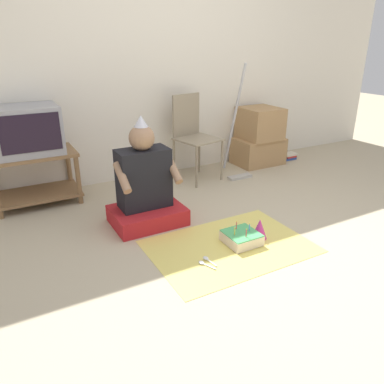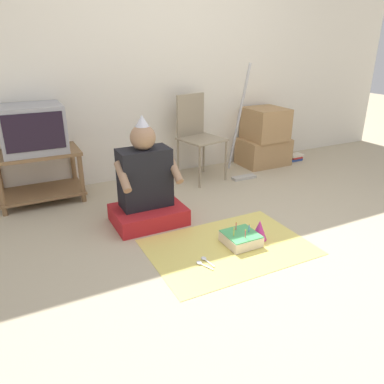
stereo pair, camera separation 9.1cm
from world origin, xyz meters
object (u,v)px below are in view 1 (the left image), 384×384
(folding_chair, at_px, (193,131))
(person_seated, at_px, (145,188))
(book_pile, at_px, (289,156))
(cardboard_box_stack, at_px, (259,137))
(birthday_cake, at_px, (241,238))
(dust_mop, at_px, (237,145))
(party_hat_blue, at_px, (260,229))
(tv, at_px, (28,130))

(folding_chair, bearing_deg, person_seated, -138.14)
(book_pile, bearing_deg, cardboard_box_stack, 172.92)
(cardboard_box_stack, distance_m, birthday_cake, 2.05)
(book_pile, height_order, person_seated, person_seated)
(dust_mop, distance_m, birthday_cake, 1.56)
(party_hat_blue, bearing_deg, folding_chair, 81.26)
(cardboard_box_stack, distance_m, person_seated, 2.01)
(folding_chair, height_order, party_hat_blue, folding_chair)
(folding_chair, xyz_separation_m, dust_mop, (0.44, -0.20, -0.16))
(tv, relative_size, party_hat_blue, 3.41)
(tv, distance_m, dust_mop, 2.11)
(party_hat_blue, bearing_deg, person_seated, 133.32)
(person_seated, bearing_deg, party_hat_blue, -46.68)
(folding_chair, relative_size, book_pile, 4.70)
(book_pile, relative_size, party_hat_blue, 1.21)
(tv, height_order, book_pile, tv)
(folding_chair, height_order, dust_mop, dust_mop)
(folding_chair, bearing_deg, birthday_cake, -104.86)
(person_seated, xyz_separation_m, party_hat_blue, (0.65, -0.69, -0.22))
(birthday_cake, bearing_deg, dust_mop, 56.82)
(person_seated, height_order, party_hat_blue, person_seated)
(tv, bearing_deg, birthday_cake, -51.69)
(cardboard_box_stack, distance_m, book_pile, 0.55)
(folding_chair, relative_size, birthday_cake, 3.68)
(folding_chair, relative_size, party_hat_blue, 5.69)
(tv, distance_m, person_seated, 1.20)
(person_seated, bearing_deg, dust_mop, 24.07)
(dust_mop, distance_m, person_seated, 1.45)
(folding_chair, bearing_deg, tv, 177.21)
(tv, bearing_deg, person_seated, -49.60)
(birthday_cake, height_order, party_hat_blue, party_hat_blue)
(dust_mop, bearing_deg, party_hat_blue, -117.61)
(cardboard_box_stack, xyz_separation_m, book_pile, (0.46, -0.06, -0.29))
(person_seated, height_order, birthday_cake, person_seated)
(book_pile, height_order, party_hat_blue, party_hat_blue)
(folding_chair, relative_size, cardboard_box_stack, 1.31)
(book_pile, distance_m, party_hat_blue, 2.21)
(tv, relative_size, person_seated, 0.60)
(folding_chair, bearing_deg, cardboard_box_stack, 3.13)
(tv, bearing_deg, dust_mop, -7.63)
(folding_chair, xyz_separation_m, book_pile, (1.42, -0.01, -0.48))
(party_hat_blue, bearing_deg, birthday_cake, 177.89)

